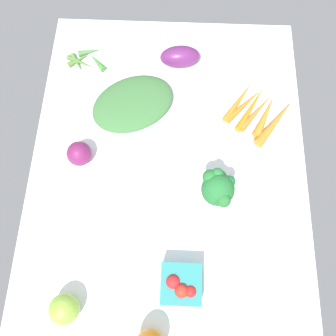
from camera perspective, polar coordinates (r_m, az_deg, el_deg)
name	(u,v)px	position (r cm, az deg, el deg)	size (l,w,h in cm)	color
tablecloth	(168,172)	(101.52, 0.00, -0.61)	(104.00, 76.00, 2.00)	white
red_onion_center	(79,154)	(101.73, -13.68, 2.20)	(6.72, 6.72, 6.72)	#772157
berry_basket	(181,285)	(90.97, 1.97, -17.76)	(9.62, 9.62, 7.09)	teal
eggplant	(180,57)	(115.49, 1.90, 16.96)	(12.17, 6.56, 6.56)	#652563
heirloom_tomato_green	(64,309)	(93.56, -15.87, -20.40)	(7.21, 7.21, 7.21)	#8BB93F
okra_pile	(86,59)	(120.57, -12.74, 16.19)	(9.75, 12.71, 1.97)	#567932
leafy_greens_clump	(133,103)	(107.95, -5.51, 10.00)	(24.34, 17.67, 4.30)	#3E723C
broccoli_head	(218,188)	(92.17, 7.79, -3.06)	(10.45, 8.54, 11.60)	#96CE78
carrot_bunch	(259,112)	(110.21, 13.97, 8.42)	(22.23, 21.78, 2.97)	orange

